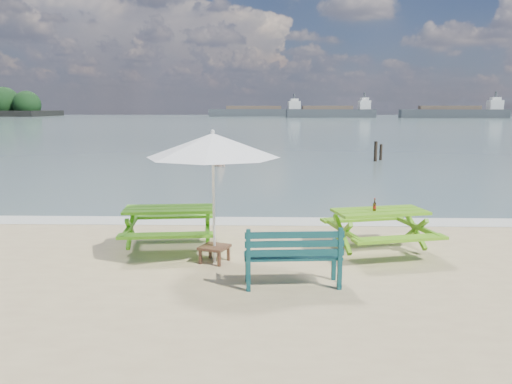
{
  "coord_description": "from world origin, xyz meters",
  "views": [
    {
      "loc": [
        -0.06,
        -7.18,
        2.75
      ],
      "look_at": [
        -0.32,
        3.0,
        1.0
      ],
      "focal_mm": 35.0,
      "sensor_mm": 36.0,
      "label": 1
    }
  ],
  "objects_px": {
    "swimmer": "(220,170)",
    "patio_umbrella": "(213,145)",
    "picnic_table_left": "(170,229)",
    "picnic_table_right": "(379,232)",
    "side_table": "(215,254)",
    "beer_bottle": "(374,207)",
    "park_bench": "(292,268)"
  },
  "relations": [
    {
      "from": "swimmer",
      "to": "patio_umbrella",
      "type": "bearing_deg",
      "value": -84.75
    },
    {
      "from": "picnic_table_right",
      "to": "swimmer",
      "type": "height_order",
      "value": "picnic_table_right"
    },
    {
      "from": "picnic_table_left",
      "to": "beer_bottle",
      "type": "xyz_separation_m",
      "value": [
        3.92,
        -0.22,
        0.51
      ]
    },
    {
      "from": "park_bench",
      "to": "swimmer",
      "type": "height_order",
      "value": "park_bench"
    },
    {
      "from": "patio_umbrella",
      "to": "swimmer",
      "type": "distance_m",
      "value": 14.67
    },
    {
      "from": "picnic_table_right",
      "to": "swimmer",
      "type": "xyz_separation_m",
      "value": [
        -4.4,
        13.72,
        -0.57
      ]
    },
    {
      "from": "picnic_table_left",
      "to": "patio_umbrella",
      "type": "height_order",
      "value": "patio_umbrella"
    },
    {
      "from": "picnic_table_right",
      "to": "beer_bottle",
      "type": "bearing_deg",
      "value": -151.62
    },
    {
      "from": "swimmer",
      "to": "picnic_table_left",
      "type": "bearing_deg",
      "value": -88.5
    },
    {
      "from": "park_bench",
      "to": "beer_bottle",
      "type": "height_order",
      "value": "beer_bottle"
    },
    {
      "from": "patio_umbrella",
      "to": "beer_bottle",
      "type": "relative_size",
      "value": 12.57
    },
    {
      "from": "side_table",
      "to": "swimmer",
      "type": "relative_size",
      "value": 0.34
    },
    {
      "from": "picnic_table_right",
      "to": "side_table",
      "type": "bearing_deg",
      "value": -166.99
    },
    {
      "from": "side_table",
      "to": "beer_bottle",
      "type": "distance_m",
      "value": 3.11
    },
    {
      "from": "picnic_table_right",
      "to": "picnic_table_left",
      "type": "bearing_deg",
      "value": 177.89
    },
    {
      "from": "beer_bottle",
      "to": "picnic_table_right",
      "type": "bearing_deg",
      "value": 28.38
    },
    {
      "from": "park_bench",
      "to": "picnic_table_right",
      "type": "bearing_deg",
      "value": 46.65
    },
    {
      "from": "picnic_table_right",
      "to": "swimmer",
      "type": "relative_size",
      "value": 1.26
    },
    {
      "from": "park_bench",
      "to": "patio_umbrella",
      "type": "relative_size",
      "value": 0.51
    },
    {
      "from": "patio_umbrella",
      "to": "beer_bottle",
      "type": "bearing_deg",
      "value": 12.3
    },
    {
      "from": "side_table",
      "to": "patio_umbrella",
      "type": "height_order",
      "value": "patio_umbrella"
    },
    {
      "from": "picnic_table_left",
      "to": "park_bench",
      "type": "height_order",
      "value": "park_bench"
    },
    {
      "from": "picnic_table_right",
      "to": "park_bench",
      "type": "xyz_separation_m",
      "value": [
        -1.74,
        -1.84,
        -0.11
      ]
    },
    {
      "from": "picnic_table_right",
      "to": "park_bench",
      "type": "bearing_deg",
      "value": -133.35
    },
    {
      "from": "park_bench",
      "to": "swimmer",
      "type": "xyz_separation_m",
      "value": [
        -2.66,
        15.56,
        -0.46
      ]
    },
    {
      "from": "picnic_table_right",
      "to": "swimmer",
      "type": "distance_m",
      "value": 14.42
    },
    {
      "from": "park_bench",
      "to": "beer_bottle",
      "type": "distance_m",
      "value": 2.47
    },
    {
      "from": "side_table",
      "to": "beer_bottle",
      "type": "xyz_separation_m",
      "value": [
        2.95,
        0.64,
        0.74
      ]
    },
    {
      "from": "picnic_table_left",
      "to": "picnic_table_right",
      "type": "distance_m",
      "value": 4.05
    },
    {
      "from": "picnic_table_left",
      "to": "picnic_table_right",
      "type": "xyz_separation_m",
      "value": [
        4.04,
        -0.15,
        0.0
      ]
    },
    {
      "from": "patio_umbrella",
      "to": "picnic_table_left",
      "type": "bearing_deg",
      "value": 138.5
    },
    {
      "from": "side_table",
      "to": "patio_umbrella",
      "type": "bearing_deg",
      "value": 90.0
    }
  ]
}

